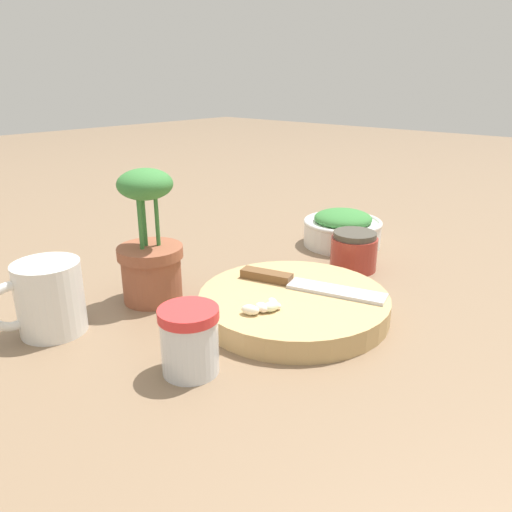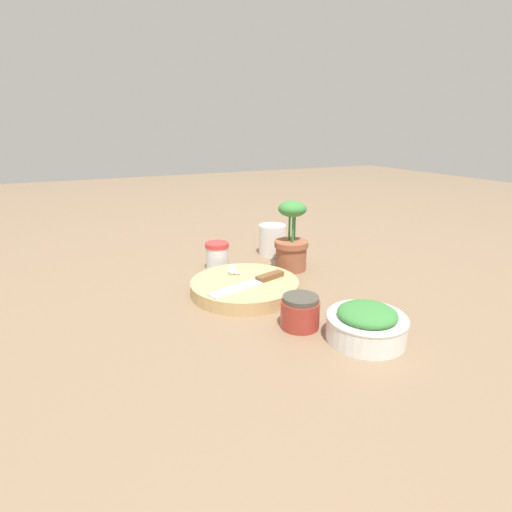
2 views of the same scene
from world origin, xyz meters
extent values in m
plane|color=#7F664C|center=(0.00, 0.00, 0.00)|extent=(5.00, 5.00, 0.00)
cylinder|color=tan|center=(0.02, -0.07, 0.02)|extent=(0.26, 0.26, 0.03)
cube|color=brown|center=(0.03, -0.01, 0.04)|extent=(0.04, 0.08, 0.01)
cube|color=silver|center=(0.06, -0.11, 0.03)|extent=(0.07, 0.14, 0.01)
ellipsoid|color=silver|center=(-0.04, -0.08, 0.04)|extent=(0.02, 0.02, 0.01)
ellipsoid|color=white|center=(-0.07, -0.07, 0.04)|extent=(0.02, 0.03, 0.01)
ellipsoid|color=#F2DEC8|center=(-0.05, -0.07, 0.04)|extent=(0.02, 0.02, 0.01)
ellipsoid|color=#E3ECC3|center=(-0.04, -0.08, 0.04)|extent=(0.03, 0.02, 0.01)
ellipsoid|color=white|center=(-0.03, -0.07, 0.04)|extent=(0.02, 0.02, 0.01)
cylinder|color=silver|center=(0.32, 0.04, 0.02)|extent=(0.15, 0.15, 0.05)
torus|color=silver|center=(0.32, 0.04, 0.05)|extent=(0.15, 0.15, 0.01)
ellipsoid|color=#387A38|center=(0.32, 0.04, 0.05)|extent=(0.11, 0.11, 0.03)
cylinder|color=silver|center=(-0.17, -0.07, 0.03)|extent=(0.06, 0.06, 0.07)
cylinder|color=red|center=(-0.17, -0.07, 0.07)|extent=(0.07, 0.07, 0.01)
cylinder|color=silver|center=(-0.23, 0.13, 0.05)|extent=(0.08, 0.08, 0.10)
torus|color=silver|center=(-0.27, 0.14, 0.05)|extent=(0.07, 0.02, 0.07)
cylinder|color=#9E3328|center=(0.22, -0.04, 0.03)|extent=(0.08, 0.08, 0.06)
cylinder|color=#474238|center=(0.22, -0.04, 0.06)|extent=(0.07, 0.07, 0.01)
cylinder|color=#935138|center=(-0.08, 0.12, 0.04)|extent=(0.09, 0.09, 0.08)
cylinder|color=#935138|center=(-0.08, 0.12, 0.08)|extent=(0.10, 0.10, 0.02)
ellipsoid|color=#387A38|center=(-0.08, 0.12, 0.17)|extent=(0.08, 0.08, 0.04)
cylinder|color=#387A38|center=(-0.09, 0.12, 0.13)|extent=(0.01, 0.01, 0.09)
cylinder|color=#387A38|center=(-0.08, 0.12, 0.13)|extent=(0.01, 0.01, 0.09)
cylinder|color=#387A38|center=(-0.07, 0.11, 0.13)|extent=(0.01, 0.01, 0.09)
camera|label=1|loc=(-0.49, -0.45, 0.32)|focal=35.00mm
camera|label=2|loc=(0.84, -0.44, 0.39)|focal=28.00mm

